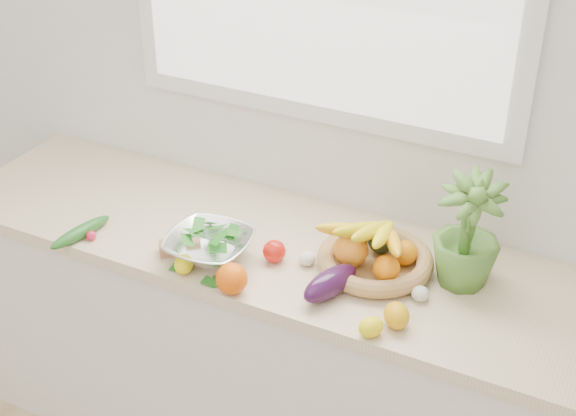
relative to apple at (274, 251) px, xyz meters
The scene contains 18 objects.
back_wall 0.57m from the apple, 95.88° to the left, with size 4.50×0.02×2.70m, color white.
counter_cabinet 0.51m from the apple, 113.86° to the left, with size 2.20×0.58×0.86m, color silver.
countertop 0.11m from the apple, 113.86° to the left, with size 2.24×0.62×0.04m, color beige.
orange_loose 0.19m from the apple, 100.77° to the right, with size 0.09×0.09×0.09m, color #EA5407.
lemon_a 0.27m from the apple, 140.90° to the right, with size 0.06×0.07×0.06m, color yellow.
lemon_b 0.43m from the apple, 25.96° to the right, with size 0.06×0.07×0.06m, color yellow.
lemon_c 0.45m from the apple, 15.44° to the right, with size 0.07×0.09×0.07m, color #D99A0B.
apple is the anchor object (origin of this frame).
ginger 0.29m from the apple, 162.48° to the right, with size 0.12×0.05×0.04m, color tan.
garlic_a 0.45m from the apple, ahead, with size 0.05×0.05×0.04m, color silver.
garlic_b 0.24m from the apple, 39.27° to the left, with size 0.05×0.05×0.04m, color silver.
garlic_c 0.10m from the apple, 16.16° to the left, with size 0.05×0.05×0.04m, color silver.
eggplant 0.23m from the apple, 19.15° to the right, with size 0.08×0.20×0.08m, color #2E0D32.
cucumber 0.62m from the apple, 164.80° to the right, with size 0.04×0.23×0.04m, color #1A5318.
radish 0.58m from the apple, 164.33° to the right, with size 0.03×0.03×0.03m, color red.
potted_herb 0.57m from the apple, 16.23° to the left, with size 0.19×0.19×0.34m, color #4C7D2D.
fruit_basket 0.30m from the apple, 19.94° to the left, with size 0.41×0.41×0.18m.
colander_with_spinach 0.20m from the apple, 154.82° to the right, with size 0.26×0.26×0.13m.
Camera 1 is at (0.97, 0.12, 2.29)m, focal length 50.00 mm.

